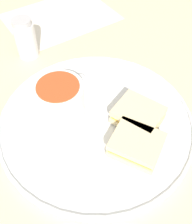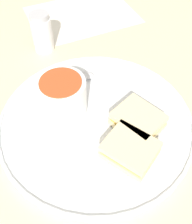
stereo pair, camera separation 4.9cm
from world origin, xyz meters
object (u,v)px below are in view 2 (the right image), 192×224
Objects in this scene: soup_bowl at (62,95)px; salt_shaker at (42,33)px; sandwich_half_far at (138,120)px; spoon at (91,76)px; sandwich_half_near at (130,149)px.

salt_shaker is (0.20, 0.08, -0.01)m from soup_bowl.
salt_shaker is at bearing 43.14° from sandwich_half_far.
sandwich_half_near reaches higher than spoon.
sandwich_half_near is (-0.10, -0.13, -0.02)m from soup_bowl.
soup_bowl is 0.15m from sandwich_half_far.
sandwich_half_far is at bearing -103.63° from soup_bowl.
salt_shaker is (0.24, 0.22, 0.01)m from sandwich_half_far.
spoon is 0.16m from sandwich_half_far.
spoon is 1.12× the size of sandwich_half_near.
sandwich_half_near is 1.13× the size of salt_shaker.
sandwich_half_far is at bearing -13.48° from sandwich_half_near.
sandwich_half_near is at bearing 166.52° from sandwich_half_far.
soup_bowl is 0.85× the size of sandwich_half_near.
spoon is at bearing 23.54° from sandwich_half_near.
sandwich_half_far is 1.14× the size of salt_shaker.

